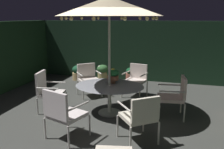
{
  "coord_description": "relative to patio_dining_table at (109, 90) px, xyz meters",
  "views": [
    {
      "loc": [
        1.57,
        -4.85,
        2.31
      ],
      "look_at": [
        0.05,
        0.62,
        0.93
      ],
      "focal_mm": 37.92,
      "sensor_mm": 36.0,
      "label": 1
    }
  ],
  "objects": [
    {
      "name": "patio_chair_southeast",
      "position": [
        -0.49,
        -1.48,
        -0.03
      ],
      "size": [
        0.81,
        0.8,
        1.01
      ],
      "color": "beige",
      "rests_on": "ground_plane"
    },
    {
      "name": "patio_chair_northeast",
      "position": [
        -1.0,
        1.17,
        -0.04
      ],
      "size": [
        0.83,
        0.82,
        0.95
      ],
      "color": "silver",
      "rests_on": "ground_plane"
    },
    {
      "name": "potted_plant_back_center",
      "position": [
        -1.08,
        2.82,
        -0.27
      ],
      "size": [
        0.42,
        0.42,
        0.61
      ],
      "color": "tan",
      "rests_on": "ground_plane"
    },
    {
      "name": "potted_plant_right_near",
      "position": [
        -2.02,
        2.77,
        -0.32
      ],
      "size": [
        0.46,
        0.46,
        0.56
      ],
      "color": "tan",
      "rests_on": "ground_plane"
    },
    {
      "name": "potted_plant_right_far",
      "position": [
        -0.04,
        2.89,
        -0.32
      ],
      "size": [
        0.35,
        0.35,
        0.55
      ],
      "color": "#AD614D",
      "rests_on": "ground_plane"
    },
    {
      "name": "patio_chair_southwest",
      "position": [
        1.54,
        0.2,
        -0.04
      ],
      "size": [
        0.69,
        0.65,
        0.98
      ],
      "color": "silver",
      "rests_on": "ground_plane"
    },
    {
      "name": "patio_dining_table",
      "position": [
        0.0,
        0.0,
        0.0
      ],
      "size": [
        1.66,
        1.36,
        0.72
      ],
      "color": "beige",
      "rests_on": "ground_plane"
    },
    {
      "name": "patio_chair_north",
      "position": [
        0.39,
        1.49,
        -0.04
      ],
      "size": [
        0.73,
        0.71,
        0.95
      ],
      "color": "beige",
      "rests_on": "ground_plane"
    },
    {
      "name": "ground_plane",
      "position": [
        -0.05,
        -0.39,
        -0.61
      ],
      "size": [
        7.7,
        7.92,
        0.02
      ],
      "primitive_type": "cube",
      "color": "#3D3F3A"
    },
    {
      "name": "hedge_backdrop_rear",
      "position": [
        -0.05,
        3.42,
        0.49
      ],
      "size": [
        7.7,
        0.3,
        2.18
      ],
      "primitive_type": "cube",
      "color": "#1A3220",
      "rests_on": "ground_plane"
    },
    {
      "name": "patio_umbrella",
      "position": [
        0.0,
        0.0,
        1.93
      ],
      "size": [
        2.4,
        2.4,
        2.83
      ],
      "color": "beige",
      "rests_on": "ground_plane"
    },
    {
      "name": "patio_chair_south",
      "position": [
        0.94,
        -1.22,
        -0.03
      ],
      "size": [
        0.84,
        0.84,
        0.95
      ],
      "color": "beige",
      "rests_on": "ground_plane"
    },
    {
      "name": "centerpiece_planter",
      "position": [
        0.04,
        0.19,
        0.33
      ],
      "size": [
        0.3,
        0.3,
        0.38
      ],
      "color": "#A76D4D",
      "rests_on": "patio_dining_table"
    },
    {
      "name": "patio_chair_east",
      "position": [
        -1.53,
        -0.25,
        -0.04
      ],
      "size": [
        0.67,
        0.67,
        1.01
      ],
      "color": "beige",
      "rests_on": "ground_plane"
    }
  ]
}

